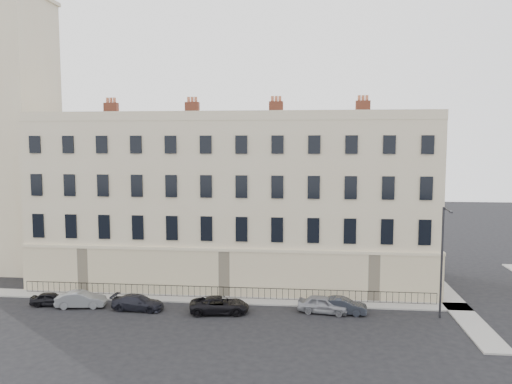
% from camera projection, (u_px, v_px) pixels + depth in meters
% --- Properties ---
extents(ground, '(160.00, 160.00, 0.00)m').
position_uv_depth(ground, '(293.00, 324.00, 36.18)').
color(ground, black).
rests_on(ground, ground).
extents(terrace, '(36.22, 12.22, 17.00)m').
position_uv_depth(terrace, '(235.00, 202.00, 47.89)').
color(terrace, beige).
rests_on(terrace, ground).
extents(church_tower, '(8.00, 8.13, 44.00)m').
position_uv_depth(church_tower, '(6.00, 89.00, 51.22)').
color(church_tower, beige).
rests_on(church_tower, ground).
extents(pavement_terrace, '(48.00, 2.00, 0.12)m').
position_uv_depth(pavement_terrace, '(176.00, 298.00, 42.13)').
color(pavement_terrace, gray).
rests_on(pavement_terrace, ground).
extents(pavement_east_return, '(2.00, 24.00, 0.12)m').
position_uv_depth(pavement_east_return, '(447.00, 296.00, 42.79)').
color(pavement_east_return, gray).
rests_on(pavement_east_return, ground).
extents(railings, '(35.00, 0.04, 0.96)m').
position_uv_depth(railings, '(223.00, 293.00, 42.07)').
color(railings, black).
rests_on(railings, ground).
extents(car_a, '(3.30, 1.63, 1.08)m').
position_uv_depth(car_a, '(51.00, 299.00, 40.36)').
color(car_a, black).
rests_on(car_a, ground).
extents(car_b, '(4.05, 1.94, 1.28)m').
position_uv_depth(car_b, '(81.00, 299.00, 39.94)').
color(car_b, slate).
rests_on(car_b, ground).
extents(car_c, '(4.18, 1.88, 1.19)m').
position_uv_depth(car_c, '(138.00, 302.00, 39.31)').
color(car_c, black).
rests_on(car_c, ground).
extents(car_d, '(4.82, 2.70, 1.27)m').
position_uv_depth(car_d, '(219.00, 305.00, 38.58)').
color(car_d, black).
rests_on(car_d, ground).
extents(car_e, '(4.12, 2.15, 1.34)m').
position_uv_depth(car_e, '(323.00, 304.00, 38.63)').
color(car_e, gray).
rests_on(car_e, ground).
extents(car_f, '(3.86, 1.75, 1.23)m').
position_uv_depth(car_f, '(342.00, 306.00, 38.46)').
color(car_f, '#22252D').
rests_on(car_f, ground).
extents(streetlamp, '(0.31, 1.82, 8.42)m').
position_uv_depth(streetlamp, '(442.00, 257.00, 37.01)').
color(streetlamp, '#29292D').
rests_on(streetlamp, ground).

